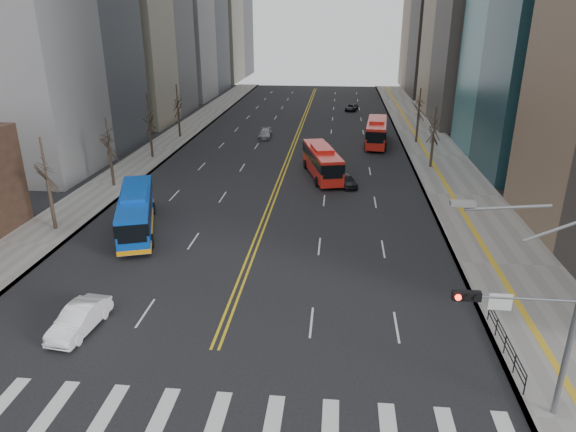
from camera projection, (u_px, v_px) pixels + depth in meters
The scene contains 15 objects.
ground at pixel (186, 423), 21.11m from camera, with size 220.00×220.00×0.00m, color black.
sidewalk_right at pixel (436, 156), 61.15m from camera, with size 7.00×130.00×0.15m, color gray.
sidewalk_left at pixel (160, 149), 64.33m from camera, with size 5.00×130.00×0.15m, color gray.
crosswalk at pixel (186, 423), 21.11m from camera, with size 26.70×4.00×0.01m.
centerline at pixel (297, 135), 72.08m from camera, with size 0.55×100.00×0.01m.
signal_mast at pixel (538, 314), 19.91m from camera, with size 5.37×0.37×9.39m.
pedestrian_railing at pixel (505, 341), 25.04m from camera, with size 0.06×6.06×1.02m.
street_trees at pixel (210, 130), 52.03m from camera, with size 35.20×47.20×7.60m.
blue_bus at pixel (136, 210), 39.53m from camera, with size 5.62×10.97×3.17m.
red_bus_near at pixel (322, 160), 52.89m from camera, with size 4.70×10.25×3.20m.
red_bus_far at pixel (376, 130), 66.35m from camera, with size 3.31×10.54×3.31m.
car_white at pixel (79, 319), 27.11m from camera, with size 1.49×4.28×1.41m, color white.
car_dark_mid at pixel (347, 180), 50.24m from camera, with size 1.44×3.57×1.22m, color black.
car_silver at pixel (265, 134), 70.31m from camera, with size 1.65×4.06×1.18m, color gray.
car_dark_far at pixel (351, 107), 90.61m from camera, with size 1.86×4.03×1.12m, color black.
Camera 1 is at (5.83, -16.05, 15.64)m, focal length 32.00 mm.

